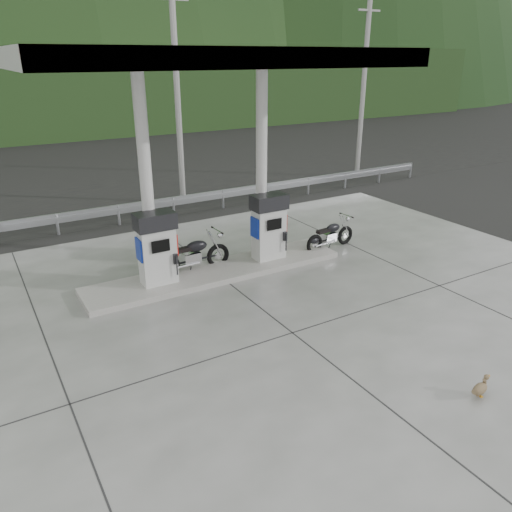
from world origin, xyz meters
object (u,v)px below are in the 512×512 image
motorcycle_right (330,235)px  gas_pump_right (269,227)px  motorcycle_left (193,256)px  gas_pump_left (157,248)px  duck (480,389)px

motorcycle_right → gas_pump_right: bearing=173.7°
motorcycle_left → gas_pump_right: bearing=-13.4°
gas_pump_left → motorcycle_right: gas_pump_left is taller
gas_pump_left → gas_pump_right: same height
gas_pump_left → duck: bearing=-65.5°
motorcycle_right → motorcycle_left: bearing=167.8°
gas_pump_right → motorcycle_right: 2.26m
motorcycle_left → duck: bearing=-75.9°
gas_pump_left → motorcycle_right: bearing=-0.1°
gas_pump_right → motorcycle_right: size_ratio=1.04×
gas_pump_left → motorcycle_left: bearing=21.7°
motorcycle_left → gas_pump_left: bearing=-159.5°
gas_pump_left → motorcycle_left: 1.34m
gas_pump_left → gas_pump_right: (3.20, 0.00, 0.00)m
gas_pump_right → motorcycle_right: bearing=-0.3°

